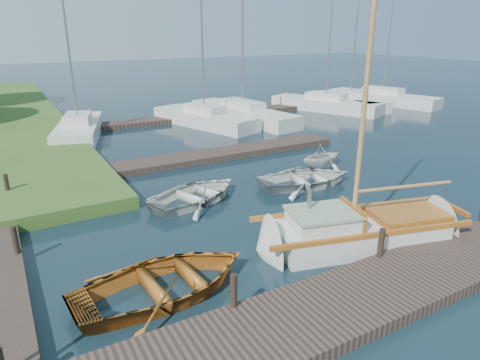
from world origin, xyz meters
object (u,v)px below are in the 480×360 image
mooring_post_1 (234,291)px  marina_boat_5 (326,104)px  mooring_post_2 (381,243)px  dinghy (165,278)px  tender_a (196,192)px  tender_d (323,154)px  marina_boat_2 (204,117)px  marina_boat_6 (350,100)px  mooring_post_4 (15,240)px  marina_boat_3 (242,112)px  marina_boat_7 (382,97)px  sailboat (363,232)px  mooring_post_5 (7,185)px  tender_c (306,176)px  marina_boat_0 (79,128)px

mooring_post_1 → marina_boat_5: size_ratio=0.07×
mooring_post_2 → dinghy: (-5.51, 1.58, -0.24)m
tender_a → tender_d: bearing=-100.1°
mooring_post_1 → dinghy: (-1.01, 1.58, -0.24)m
marina_boat_2 → marina_boat_6: bearing=-105.0°
mooring_post_4 → marina_boat_3: size_ratio=0.07×
marina_boat_2 → marina_boat_6: (13.58, 0.71, 0.00)m
tender_d → marina_boat_7: marina_boat_7 is taller
sailboat → marina_boat_5: bearing=67.0°
mooring_post_5 → tender_d: (12.95, -2.29, -0.10)m
marina_boat_2 → sailboat: bearing=152.5°
marina_boat_3 → tender_c: bearing=153.0°
dinghy → tender_a: (3.08, 5.07, -0.06)m
marina_boat_2 → marina_boat_7: (17.12, 0.52, 0.00)m
sailboat → tender_d: bearing=73.6°
tender_a → marina_boat_3: size_ratio=0.34×
marina_boat_6 → mooring_post_5: bearing=117.6°
marina_boat_5 → marina_boat_6: (2.92, 0.38, 0.01)m
tender_a → marina_boat_3: 15.25m
sailboat → marina_boat_3: 18.73m
mooring_post_1 → marina_boat_5: bearing=45.4°
mooring_post_2 → marina_boat_0: marina_boat_0 is taller
mooring_post_2 → tender_d: 8.91m
marina_boat_7 → mooring_post_4: bearing=100.6°
mooring_post_5 → marina_boat_7: bearing=17.4°
marina_boat_3 → marina_boat_2: bearing=88.2°
dinghy → mooring_post_5: bearing=14.8°
marina_boat_0 → marina_boat_2: 7.88m
tender_d → marina_boat_3: marina_boat_3 is taller
marina_boat_0 → marina_boat_5: (18.51, -0.32, -0.02)m
dinghy → marina_boat_7: marina_boat_7 is taller
marina_boat_3 → marina_boat_7: marina_boat_7 is taller
mooring_post_5 → dinghy: mooring_post_5 is taller
mooring_post_2 → marina_boat_6: (17.07, 19.29, -0.13)m
tender_d → marina_boat_5: size_ratio=0.21×
mooring_post_1 → marina_boat_3: marina_boat_3 is taller
tender_c → marina_boat_7: bearing=-44.2°
marina_boat_2 → mooring_post_4: bearing=120.6°
tender_d → marina_boat_3: size_ratio=0.20×
mooring_post_4 → sailboat: 9.85m
mooring_post_2 → marina_boat_0: bearing=102.8°
tender_c → marina_boat_2: marina_boat_2 is taller
mooring_post_5 → sailboat: (9.08, -8.80, -0.36)m
tender_d → marina_boat_0: marina_boat_0 is taller
dinghy → marina_boat_3: marina_boat_3 is taller
mooring_post_2 → marina_boat_6: size_ratio=0.07×
sailboat → tender_d: (3.88, 6.51, 0.25)m
tender_a → marina_boat_2: (5.92, 11.93, 0.17)m
mooring_post_2 → mooring_post_4: size_ratio=1.00×
mooring_post_5 → tender_d: size_ratio=0.35×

